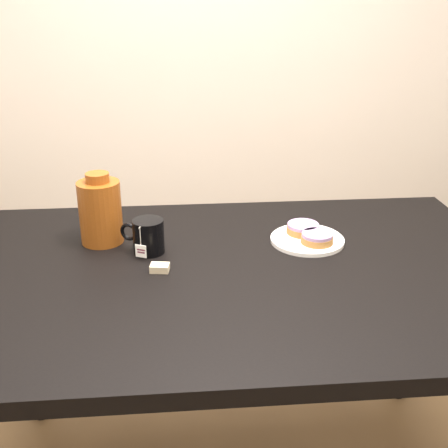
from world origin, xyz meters
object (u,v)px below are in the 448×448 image
Objects in this scene: table at (237,297)px; bagel_front at (317,238)px; bagel_back at (303,228)px; bagel_package at (100,211)px; plate at (307,239)px; teabag_pouch at (160,268)px; mug at (148,236)px.

table is 0.27m from bagel_front.
bagel_package reaches higher than bagel_back.
bagel_front reaches higher than table.
bagel_back reaches higher than table.
plate is 4.40× the size of teabag_pouch.
mug reaches higher than table.
bagel_front is 0.51× the size of bagel_package.
bagel_package reaches higher than mug.
mug is at bearing -171.42° from bagel_back.
bagel_package is (-0.16, 0.19, 0.08)m from teabag_pouch.
mug is at bearing 153.69° from table.
mug reaches higher than bagel_front.
bagel_package is (-0.35, 0.19, 0.17)m from table.
mug is (-0.42, -0.03, 0.04)m from plate.
mug is at bearing 105.71° from teabag_pouch.
bagel_back is at bearing 24.12° from teabag_pouch.
bagel_package is at bearing 174.80° from plate.
bagel_front is 0.58m from bagel_package.
bagel_back is 1.19× the size of bagel_front.
table is at bearing 0.47° from teabag_pouch.
bagel_front is 0.44m from mug.
mug is at bearing -31.72° from bagel_package.
table is at bearing -2.34° from mug.
teabag_pouch reaches higher than plate.
table is 14.23× the size of bagel_front.
bagel_back is (0.20, 0.17, 0.11)m from table.
mug is at bearing 179.58° from bagel_front.
plate is 1.54× the size of mug.
bagel_back is 0.55m from bagel_package.
bagel_package is at bearing 178.50° from bagel_back.
bagel_package is (-0.57, 0.08, 0.06)m from bagel_front.
teabag_pouch is (-0.39, -0.17, -0.02)m from bagel_back.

